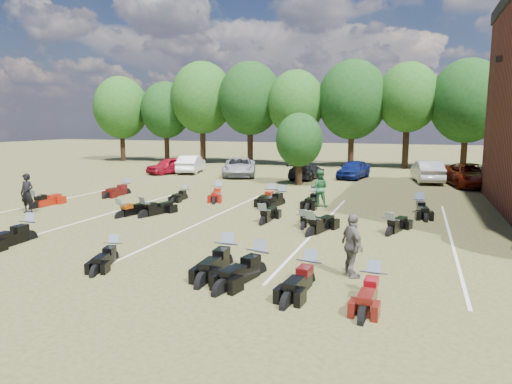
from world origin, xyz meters
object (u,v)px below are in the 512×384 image
at_px(car_0, 169,166).
at_px(motorcycle_3, 226,266).
at_px(car_4, 354,169).
at_px(person_grey, 352,246).
at_px(person_black, 27,193).
at_px(person_green, 319,188).
at_px(motorcycle_7, 35,208).
at_px(motorcycle_14, 127,194).

xyz_separation_m(car_0, motorcycle_3, (14.34, -21.33, -0.69)).
height_order(car_0, car_4, car_4).
relative_size(car_4, person_grey, 2.31).
distance_m(car_4, person_black, 22.82).
bearing_deg(person_grey, person_green, -19.72).
relative_size(person_green, person_grey, 1.05).
relative_size(person_black, person_grey, 1.05).
distance_m(person_green, motorcycle_3, 10.65).
relative_size(person_green, motorcycle_7, 0.78).
bearing_deg(person_grey, motorcycle_14, 18.38).
height_order(person_green, person_grey, person_green).
bearing_deg(motorcycle_7, car_4, -125.45).
bearing_deg(motorcycle_14, person_green, 1.98).
bearing_deg(car_4, person_black, -113.70).
bearing_deg(person_grey, car_0, 4.30).
distance_m(person_grey, motorcycle_3, 3.81).
relative_size(car_0, person_green, 2.13).
height_order(motorcycle_3, motorcycle_7, motorcycle_3).
distance_m(person_black, person_grey, 16.34).
relative_size(car_0, person_grey, 2.23).
distance_m(motorcycle_7, motorcycle_14, 5.71).
xyz_separation_m(person_green, person_grey, (3.07, -10.36, -0.04)).
height_order(person_green, motorcycle_14, person_green).
bearing_deg(person_green, motorcycle_7, 14.47).
relative_size(car_4, motorcycle_7, 1.72).
bearing_deg(car_4, person_green, -79.82).
bearing_deg(motorcycle_3, motorcycle_7, 155.64).
bearing_deg(motorcycle_14, person_black, -95.14).
xyz_separation_m(car_4, person_green, (-0.06, -12.61, 0.23)).
bearing_deg(person_green, person_grey, 99.36).
bearing_deg(motorcycle_3, person_green, 84.90).
relative_size(person_black, person_green, 1.00).
bearing_deg(person_green, person_black, 19.05).
bearing_deg(car_0, car_4, 31.20).
relative_size(person_green, motorcycle_3, 0.76).
bearing_deg(car_4, motorcycle_14, -123.34).
relative_size(car_4, person_black, 2.21).
height_order(person_black, motorcycle_7, person_black).
height_order(car_4, person_grey, person_grey).
relative_size(motorcycle_7, motorcycle_14, 1.01).
bearing_deg(car_0, person_green, -11.56).
relative_size(car_0, person_black, 2.13).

